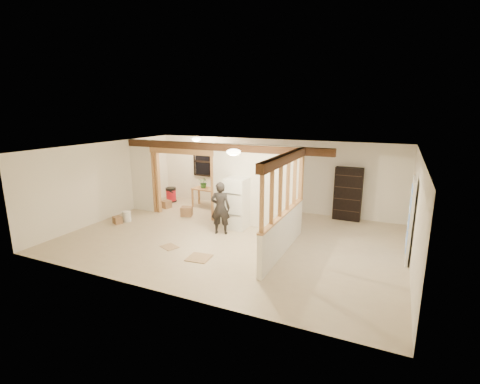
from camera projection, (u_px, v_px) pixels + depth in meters
The scene contains 30 objects.
floor at pixel (232, 238), 9.74m from camera, with size 9.00×6.50×0.01m, color #C1AE8F.
ceiling at pixel (232, 149), 9.15m from camera, with size 9.00×6.50×0.01m, color white.
wall_back at pixel (272, 175), 12.32m from camera, with size 9.00×0.01×2.50m, color silver.
wall_front at pixel (157, 232), 6.57m from camera, with size 9.00×0.01×2.50m, color silver.
wall_left at pixel (107, 181), 11.26m from camera, with size 0.01×6.50×2.50m, color silver.
wall_right at pixel (416, 215), 7.62m from camera, with size 0.01×6.50×2.50m, color silver.
partition_left_stub at pixel (143, 176), 12.14m from camera, with size 0.90×0.12×2.50m, color white.
partition_center at pixel (255, 187), 10.42m from camera, with size 2.80×0.12×2.50m, color white.
doorway_frame at pixel (183, 184), 11.51m from camera, with size 2.46×0.14×2.20m, color #B37F4B.
header_beam_back at pixel (219, 147), 10.64m from camera, with size 7.00×0.18×0.22m, color #4A2C19.
header_beam_right at pixel (285, 159), 8.18m from camera, with size 0.18×3.30×0.22m, color #4A2C19.
pony_wall at pixel (283, 234), 8.62m from camera, with size 0.12×3.20×1.00m, color white.
stud_partition at pixel (284, 188), 8.35m from camera, with size 0.14×3.20×1.32m, color #B37F4B.
window_back at pixel (207, 162), 13.23m from camera, with size 1.12×0.10×1.10m, color black.
french_door at pixel (410, 220), 8.07m from camera, with size 0.12×0.86×2.00m, color white.
ceiling_dome_main at pixel (234, 152), 8.59m from camera, with size 0.36×0.36×0.16m, color #FFEABF.
ceiling_dome_util at pixel (196, 139), 12.20m from camera, with size 0.32×0.32×0.14m, color #FFEABF.
hanging_bulb at pixel (198, 151), 11.45m from camera, with size 0.07×0.07×0.07m, color #FFD88C.
refrigerator at pixel (237, 203), 10.39m from camera, with size 0.63×0.61×1.54m, color white.
woman at pixel (220, 208), 9.91m from camera, with size 0.56×0.36×1.53m, color black.
work_table at pixel (208, 198), 12.74m from camera, with size 1.10×0.55×0.69m, color #B37F4B.
potted_plant at pixel (204, 182), 12.69m from camera, with size 0.37×0.32×0.41m, color #35692E.
shop_vac at pixel (171, 195), 13.46m from camera, with size 0.44×0.44×0.57m, color maroon.
bookshelf at pixel (348, 194), 11.14m from camera, with size 0.86×0.29×1.72m, color black.
bucket at pixel (127, 216), 11.13m from camera, with size 0.27×0.27×0.34m, color white.
box_util_a at pixel (187, 211), 11.70m from camera, with size 0.37×0.31×0.31m, color #8F6645.
box_util_b at pixel (166, 204), 12.65m from camera, with size 0.29×0.29×0.27m, color #8F6645.
box_front at pixel (117, 220), 10.93m from camera, with size 0.28×0.22×0.22m, color #8F6645.
floor_panel_near at pixel (199, 258), 8.41m from camera, with size 0.54×0.54×0.02m, color tan.
floor_panel_far at pixel (170, 247), 9.08m from camera, with size 0.43×0.34×0.01m, color tan.
Camera 1 is at (4.01, -8.24, 3.53)m, focal length 26.00 mm.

